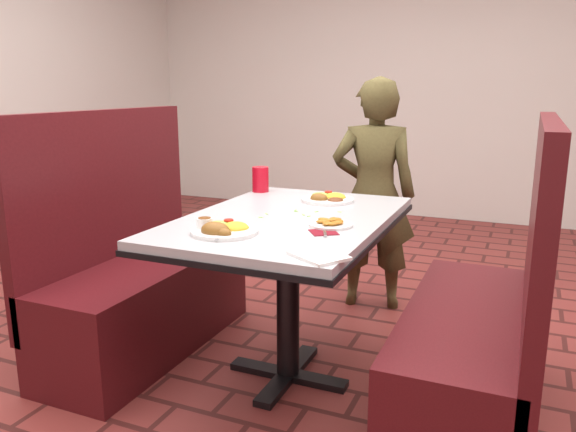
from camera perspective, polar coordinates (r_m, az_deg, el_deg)
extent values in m
plane|color=maroon|center=(2.64, 0.00, -16.09)|extent=(7.00, 7.00, 0.00)
cube|color=silver|center=(5.69, 14.47, 13.83)|extent=(6.00, 0.04, 2.80)
cube|color=#B5B7BA|center=(2.37, 0.00, -0.41)|extent=(0.80, 1.20, 0.03)
cube|color=black|center=(2.37, 0.00, -1.06)|extent=(0.81, 1.21, 0.02)
cylinder|color=black|center=(2.48, 0.00, -8.86)|extent=(0.10, 0.10, 0.69)
cube|color=black|center=(2.63, 0.00, -15.80)|extent=(0.55, 0.08, 0.03)
cube|color=black|center=(2.63, 0.00, -15.80)|extent=(0.08, 0.55, 0.03)
cube|color=#511216|center=(2.89, -13.97, -8.85)|extent=(0.45, 1.20, 0.45)
cube|color=#511216|center=(2.89, -17.97, 0.75)|extent=(0.06, 1.20, 0.95)
cube|color=#511216|center=(2.37, 17.44, -14.11)|extent=(0.45, 1.20, 0.45)
cube|color=#511216|center=(2.20, 24.00, -3.53)|extent=(0.06, 1.20, 0.95)
imported|color=brown|center=(3.29, 8.68, 2.12)|extent=(0.55, 0.42, 1.34)
cylinder|color=white|center=(2.10, -6.46, -1.55)|extent=(0.25, 0.25, 0.01)
ellipsoid|color=gold|center=(2.11, -5.38, -0.61)|extent=(0.10, 0.10, 0.05)
ellipsoid|color=#9CD053|center=(2.16, -6.95, -0.52)|extent=(0.10, 0.08, 0.03)
cylinder|color=red|center=(2.16, -6.06, -0.42)|extent=(0.04, 0.04, 0.01)
ellipsoid|color=brown|center=(2.05, -7.42, -0.80)|extent=(0.11, 0.08, 0.06)
ellipsoid|color=brown|center=(2.02, -6.59, -1.32)|extent=(0.06, 0.04, 0.04)
cylinder|color=white|center=(2.13, -8.47, -0.70)|extent=(0.06, 0.06, 0.04)
cylinder|color=brown|center=(2.12, -8.48, -0.24)|extent=(0.05, 0.05, 0.00)
cylinder|color=white|center=(2.67, 4.03, 1.66)|extent=(0.25, 0.25, 0.01)
ellipsoid|color=gold|center=(2.69, 4.83, 2.37)|extent=(0.10, 0.10, 0.05)
ellipsoid|color=#9CD053|center=(2.73, 3.45, 2.40)|extent=(0.10, 0.08, 0.03)
cylinder|color=red|center=(2.73, 4.12, 2.47)|extent=(0.04, 0.04, 0.01)
ellipsoid|color=brown|center=(2.62, 4.85, 1.88)|extent=(0.07, 0.07, 0.03)
ellipsoid|color=brown|center=(2.64, 3.18, 2.23)|extent=(0.08, 0.06, 0.05)
cylinder|color=white|center=(2.20, 4.37, -0.89)|extent=(0.17, 0.17, 0.01)
cube|color=maroon|center=(2.10, 3.65, -1.66)|extent=(0.13, 0.13, 0.00)
cube|color=silver|center=(2.10, 3.75, -1.55)|extent=(0.06, 0.13, 0.00)
cylinder|color=red|center=(2.91, -2.82, 3.75)|extent=(0.09, 0.09, 0.13)
cube|color=white|center=(1.80, 3.13, -4.02)|extent=(0.22, 0.21, 0.01)
cube|color=silver|center=(2.05, -5.66, -1.80)|extent=(0.04, 0.19, 0.00)
cube|color=silver|center=(2.07, -7.07, -1.76)|extent=(0.02, 0.14, 0.00)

